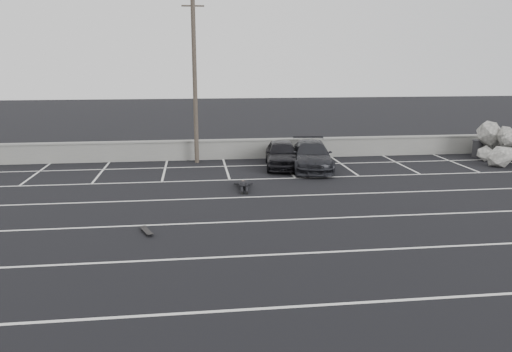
{
  "coord_description": "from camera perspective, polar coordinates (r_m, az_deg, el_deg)",
  "views": [
    {
      "loc": [
        -3.54,
        -12.69,
        5.18
      ],
      "look_at": [
        -1.28,
        5.33,
        1.0
      ],
      "focal_mm": 35.0,
      "sensor_mm": 36.0,
      "label": 1
    }
  ],
  "objects": [
    {
      "name": "ground",
      "position": [
        14.15,
        7.93,
        -8.63
      ],
      "size": [
        120.0,
        120.0,
        0.0
      ],
      "primitive_type": "plane",
      "color": "black",
      "rests_on": "ground"
    },
    {
      "name": "seawall",
      "position": [
        27.31,
        0.39,
        3.2
      ],
      "size": [
        50.0,
        0.45,
        1.06
      ],
      "color": "gray",
      "rests_on": "ground"
    },
    {
      "name": "stall_lines",
      "position": [
        18.19,
        4.1,
        -3.6
      ],
      "size": [
        36.0,
        20.05,
        0.01
      ],
      "color": "silver",
      "rests_on": "ground"
    },
    {
      "name": "car_left",
      "position": [
        24.93,
        2.97,
        2.54
      ],
      "size": [
        2.07,
        4.14,
        1.35
      ],
      "primitive_type": "imported",
      "rotation": [
        0.0,
        0.0,
        -0.12
      ],
      "color": "black",
      "rests_on": "ground"
    },
    {
      "name": "car_right",
      "position": [
        24.64,
        6.36,
        2.34
      ],
      "size": [
        2.53,
        4.86,
        1.34
      ],
      "primitive_type": "imported",
      "rotation": [
        0.0,
        0.0,
        -0.14
      ],
      "color": "black",
      "rests_on": "ground"
    },
    {
      "name": "utility_pole",
      "position": [
        25.9,
        -7.01,
        10.82
      ],
      "size": [
        1.12,
        0.22,
        8.4
      ],
      "color": "#4C4238",
      "rests_on": "ground"
    },
    {
      "name": "trash_bin",
      "position": [
        30.25,
        23.99,
        2.9
      ],
      "size": [
        0.82,
        0.82,
        0.94
      ],
      "rotation": [
        0.0,
        0.0,
        0.41
      ],
      "color": "#29292C",
      "rests_on": "ground"
    },
    {
      "name": "person",
      "position": [
        20.91,
        -1.44,
        -0.79
      ],
      "size": [
        1.09,
        2.21,
        0.42
      ],
      "primitive_type": null,
      "rotation": [
        0.0,
        0.0,
        -0.06
      ],
      "color": "black",
      "rests_on": "ground"
    },
    {
      "name": "skateboard",
      "position": [
        15.84,
        -12.37,
        -6.17
      ],
      "size": [
        0.43,
        0.74,
        0.09
      ],
      "rotation": [
        0.0,
        0.0,
        0.37
      ],
      "color": "black",
      "rests_on": "ground"
    }
  ]
}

